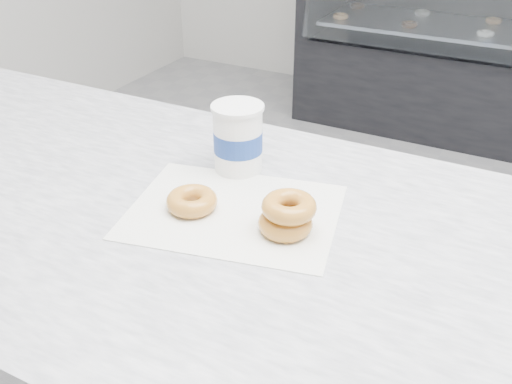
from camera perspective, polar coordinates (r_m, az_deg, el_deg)
wax_paper at (r=0.94m, az=-2.24°, el=-1.95°), size 0.39×0.33×0.00m
donut_single at (r=0.94m, az=-6.44°, el=-0.89°), size 0.09×0.09×0.03m
donut_stack at (r=0.88m, az=3.13°, el=-2.30°), size 0.11×0.11×0.06m
coffee_cup at (r=1.04m, az=-1.82°, el=5.48°), size 0.12×0.12×0.13m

